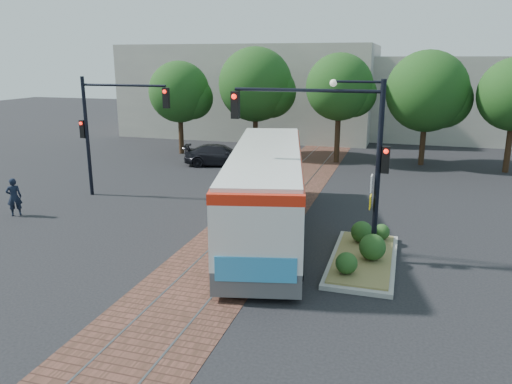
# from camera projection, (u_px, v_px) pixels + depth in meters

# --- Properties ---
(ground) EXTENTS (120.00, 120.00, 0.00)m
(ground) POSITION_uv_depth(u_px,v_px,m) (241.00, 239.00, 19.58)
(ground) COLOR black
(ground) RESTS_ON ground
(trackbed) EXTENTS (3.60, 40.00, 0.02)m
(trackbed) POSITION_uv_depth(u_px,v_px,m) (268.00, 210.00, 23.28)
(trackbed) COLOR brown
(trackbed) RESTS_ON ground
(tree_row) EXTENTS (26.40, 5.60, 7.67)m
(tree_row) POSITION_uv_depth(u_px,v_px,m) (336.00, 89.00, 33.17)
(tree_row) COLOR #382314
(tree_row) RESTS_ON ground
(warehouses) EXTENTS (40.00, 13.00, 8.00)m
(warehouses) POSITION_uv_depth(u_px,v_px,m) (335.00, 93.00, 45.32)
(warehouses) COLOR #ADA899
(warehouses) RESTS_ON ground
(city_bus) EXTENTS (5.48, 12.95, 3.40)m
(city_bus) POSITION_uv_depth(u_px,v_px,m) (266.00, 186.00, 19.95)
(city_bus) COLOR #4D4D50
(city_bus) RESTS_ON ground
(traffic_island) EXTENTS (2.20, 5.20, 1.13)m
(traffic_island) POSITION_uv_depth(u_px,v_px,m) (364.00, 252.00, 17.32)
(traffic_island) COLOR gray
(traffic_island) RESTS_ON ground
(signal_pole_main) EXTENTS (5.49, 0.46, 6.00)m
(signal_pole_main) POSITION_uv_depth(u_px,v_px,m) (342.00, 141.00, 16.68)
(signal_pole_main) COLOR black
(signal_pole_main) RESTS_ON ground
(signal_pole_left) EXTENTS (4.99, 0.34, 6.00)m
(signal_pole_left) POSITION_uv_depth(u_px,v_px,m) (105.00, 121.00, 24.61)
(signal_pole_left) COLOR black
(signal_pole_left) RESTS_ON ground
(officer) EXTENTS (0.75, 0.73, 1.73)m
(officer) POSITION_uv_depth(u_px,v_px,m) (14.00, 197.00, 22.23)
(officer) COLOR black
(officer) RESTS_ON ground
(parked_car) EXTENTS (5.02, 2.97, 1.37)m
(parked_car) POSITION_uv_depth(u_px,v_px,m) (220.00, 155.00, 32.86)
(parked_car) COLOR black
(parked_car) RESTS_ON ground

